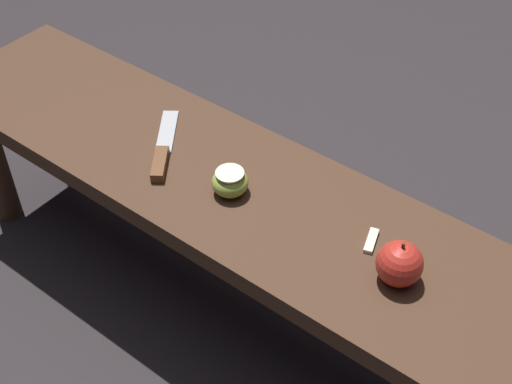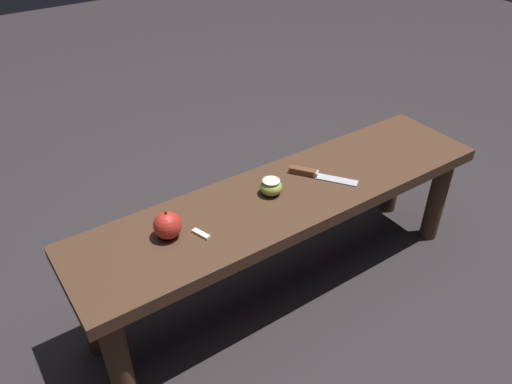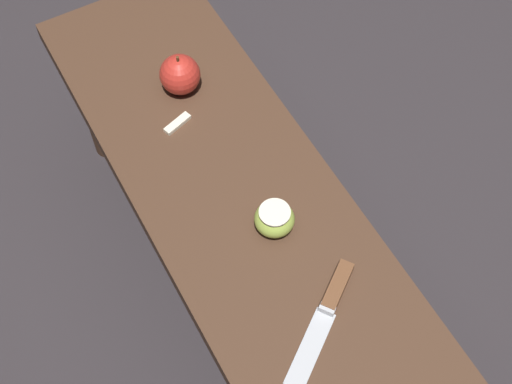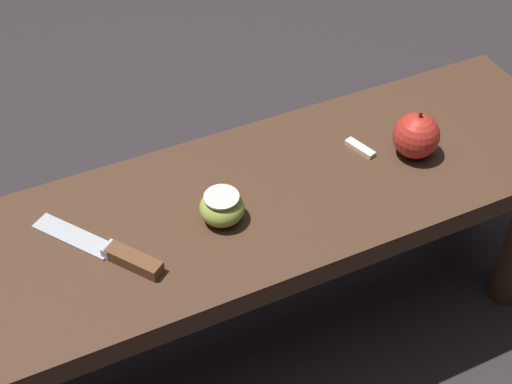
{
  "view_description": "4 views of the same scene",
  "coord_description": "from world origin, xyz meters",
  "views": [
    {
      "loc": [
        0.67,
        -0.75,
        1.3
      ],
      "look_at": [
        0.11,
        -0.02,
        0.43
      ],
      "focal_mm": 50.0,
      "sensor_mm": 36.0,
      "label": 1
    },
    {
      "loc": [
        0.78,
        0.96,
        1.28
      ],
      "look_at": [
        0.11,
        -0.02,
        0.43
      ],
      "focal_mm": 35.0,
      "sensor_mm": 36.0,
      "label": 2
    },
    {
      "loc": [
        -0.43,
        0.28,
        1.45
      ],
      "look_at": [
        0.11,
        -0.02,
        0.43
      ],
      "focal_mm": 50.0,
      "sensor_mm": 36.0,
      "label": 3
    },
    {
      "loc": [
        -0.22,
        -0.71,
        1.17
      ],
      "look_at": [
        0.11,
        -0.02,
        0.43
      ],
      "focal_mm": 50.0,
      "sensor_mm": 36.0,
      "label": 4
    }
  ],
  "objects": [
    {
      "name": "apple_whole",
      "position": [
        0.39,
        -0.02,
        0.44
      ],
      "size": [
        0.08,
        0.08,
        0.09
      ],
      "color": "red",
      "rests_on": "wooden_bench"
    },
    {
      "name": "ground_plane",
      "position": [
        0.0,
        0.0,
        0.0
      ],
      "size": [
        8.0,
        8.0,
        0.0
      ],
      "primitive_type": "plane",
      "color": "#2D282B"
    },
    {
      "name": "apple_cut",
      "position": [
        0.05,
        -0.02,
        0.42
      ],
      "size": [
        0.07,
        0.07,
        0.05
      ],
      "color": "#9EB747",
      "rests_on": "wooden_bench"
    },
    {
      "name": "apple_slice_near_knife",
      "position": [
        0.32,
        0.03,
        0.4
      ],
      "size": [
        0.03,
        0.06,
        0.01
      ],
      "color": "silver",
      "rests_on": "wooden_bench"
    },
    {
      "name": "knife",
      "position": [
        -0.12,
        -0.03,
        0.41
      ],
      "size": [
        0.15,
        0.19,
        0.02
      ],
      "rotation": [
        0.0,
        0.0,
        2.19
      ],
      "color": "#B7BABF",
      "rests_on": "wooden_bench"
    },
    {
      "name": "wooden_bench",
      "position": [
        0.0,
        0.0,
        0.33
      ],
      "size": [
        1.37,
        0.33,
        0.4
      ],
      "color": "#472D1E",
      "rests_on": "ground_plane"
    }
  ]
}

